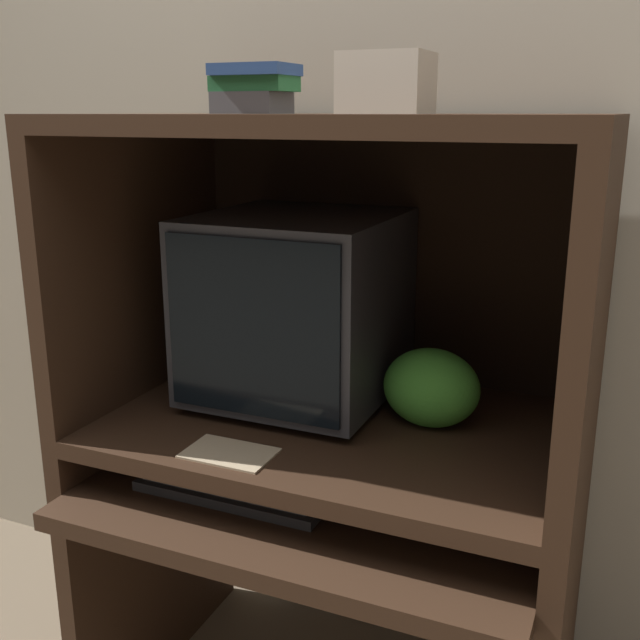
% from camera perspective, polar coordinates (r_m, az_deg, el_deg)
% --- Properties ---
extents(wall_back, '(6.00, 0.06, 2.60)m').
position_cam_1_polar(wall_back, '(1.81, 6.09, 13.33)').
color(wall_back, '#B2A893').
rests_on(wall_back, ground_plane).
extents(desk_base, '(0.99, 0.72, 0.64)m').
position_cam_1_polar(desk_base, '(1.69, 0.43, -19.06)').
color(desk_base, '#382316').
rests_on(desk_base, ground_plane).
extents(desk_monitor_shelf, '(0.99, 0.65, 0.11)m').
position_cam_1_polar(desk_monitor_shelf, '(1.58, 1.27, -8.42)').
color(desk_monitor_shelf, '#382316').
rests_on(desk_monitor_shelf, desk_base).
extents(hutch_upper, '(0.99, 0.65, 0.61)m').
position_cam_1_polar(hutch_upper, '(1.49, 1.88, 7.58)').
color(hutch_upper, '#382316').
rests_on(hutch_upper, desk_monitor_shelf).
extents(crt_monitor, '(0.41, 0.43, 0.41)m').
position_cam_1_polar(crt_monitor, '(1.62, -1.74, 1.08)').
color(crt_monitor, '#333338').
rests_on(crt_monitor, desk_monitor_shelf).
extents(keyboard, '(0.39, 0.14, 0.03)m').
position_cam_1_polar(keyboard, '(1.53, -6.49, -12.62)').
color(keyboard, '#2D2D30').
rests_on(keyboard, desk_base).
extents(mouse, '(0.07, 0.05, 0.03)m').
position_cam_1_polar(mouse, '(1.43, 2.47, -14.51)').
color(mouse, black).
rests_on(mouse, desk_base).
extents(snack_bag, '(0.20, 0.15, 0.16)m').
position_cam_1_polar(snack_bag, '(1.53, 8.48, -5.12)').
color(snack_bag, green).
rests_on(snack_bag, desk_monitor_shelf).
extents(book_stack, '(0.15, 0.12, 0.09)m').
position_cam_1_polar(book_stack, '(1.48, -5.07, 17.18)').
color(book_stack, '#4C4C51').
rests_on(book_stack, hutch_upper).
extents(paper_card, '(0.17, 0.11, 0.00)m').
position_cam_1_polar(paper_card, '(1.43, -6.92, -10.04)').
color(paper_card, '#CCB28C').
rests_on(paper_card, desk_monitor_shelf).
extents(storage_box, '(0.15, 0.13, 0.10)m').
position_cam_1_polar(storage_box, '(1.38, 5.09, 17.53)').
color(storage_box, beige).
rests_on(storage_box, hutch_upper).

